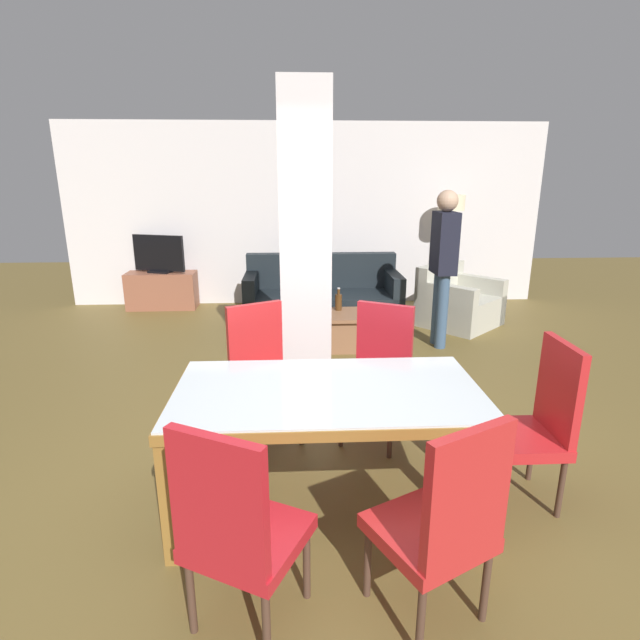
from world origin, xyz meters
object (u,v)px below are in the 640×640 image
object	(u,v)px
dining_chair_near_right	(444,520)
standing_person	(444,258)
dining_chair_far_right	(379,370)
coffee_table	(337,330)
tv_stand	(162,290)
bottle	(339,302)
dining_chair_near_left	(237,527)
sofa	(322,300)
floor_lamp	(451,213)
dining_table	(328,412)
tv_screen	(159,254)
dining_chair_far_left	(262,370)
armchair	(457,304)
dining_chair_head_right	(536,420)

from	to	relation	value
dining_chair_near_right	standing_person	world-z (taller)	standing_person
dining_chair_far_right	coffee_table	xyz separation A→B (m)	(-0.14, 2.04, -0.33)
tv_stand	bottle	bearing A→B (deg)	-35.24
bottle	dining_chair_near_right	bearing A→B (deg)	-88.34
dining_chair_near_left	sofa	distance (m)	4.87
coffee_table	floor_lamp	xyz separation A→B (m)	(1.79, 1.73, 1.21)
coffee_table	standing_person	bearing A→B (deg)	0.96
floor_lamp	coffee_table	bearing A→B (deg)	-135.83
dining_table	tv_screen	world-z (taller)	tv_screen
dining_chair_far_left	dining_table	bearing A→B (deg)	90.00
dining_chair_near_right	tv_screen	distance (m)	6.25
dining_chair_near_left	armchair	size ratio (longest dim) A/B	0.82
dining_chair_far_right	sofa	distance (m)	3.14
floor_lamp	standing_person	world-z (taller)	standing_person
coffee_table	tv_stand	size ratio (longest dim) A/B	0.57
dining_chair_near_right	floor_lamp	xyz separation A→B (m)	(1.65, 5.48, 0.88)
sofa	floor_lamp	distance (m)	2.30
dining_chair_far_right	tv_stand	bearing A→B (deg)	-28.62
dining_chair_far_left	dining_chair_head_right	xyz separation A→B (m)	(1.70, -0.89, 0.00)
dining_chair_head_right	coffee_table	xyz separation A→B (m)	(-0.96, 2.88, -0.33)
armchair	tv_stand	size ratio (longest dim) A/B	1.24
armchair	tv_stand	xyz separation A→B (m)	(-4.18, 1.07, -0.01)
bottle	tv_screen	bearing A→B (deg)	144.76
dining_chair_far_left	dining_chair_near_left	size ratio (longest dim) A/B	1.00
dining_chair_head_right	dining_chair_near_left	size ratio (longest dim) A/B	1.00
dining_chair_near_right	floor_lamp	world-z (taller)	floor_lamp
dining_chair_near_right	tv_stand	world-z (taller)	dining_chair_near_right
floor_lamp	tv_stand	bearing A→B (deg)	177.57
dining_table	bottle	size ratio (longest dim) A/B	6.61
armchair	dining_table	bearing A→B (deg)	19.63
dining_table	tv_stand	xyz separation A→B (m)	(-2.18, 4.80, -0.35)
dining_chair_head_right	tv_screen	xyz separation A→B (m)	(-3.45, 4.80, 0.27)
dining_table	dining_chair_far_left	xyz separation A→B (m)	(-0.44, 0.89, -0.09)
bottle	tv_stand	size ratio (longest dim) A/B	0.27
dining_chair_near_right	bottle	distance (m)	3.89
dining_chair_near_right	sofa	distance (m)	4.84
dining_chair_far_left	sofa	world-z (taller)	dining_chair_far_left
floor_lamp	dining_chair_far_right	bearing A→B (deg)	-113.59
dining_chair_head_right	standing_person	bearing A→B (deg)	-4.87
dining_chair_near_left	tv_screen	distance (m)	5.93
coffee_table	tv_screen	world-z (taller)	tv_screen
dining_chair_head_right	sofa	distance (m)	4.11
dining_table	standing_person	world-z (taller)	standing_person
dining_chair_head_right	floor_lamp	size ratio (longest dim) A/B	0.62
dining_chair_near_right	dining_chair_far_right	world-z (taller)	same
bottle	standing_person	distance (m)	1.30
armchair	tv_screen	size ratio (longest dim) A/B	1.61
dining_chair_near_right	armchair	bearing A→B (deg)	44.34
dining_chair_near_right	coffee_table	bearing A→B (deg)	65.08
tv_screen	dining_table	bearing A→B (deg)	132.57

